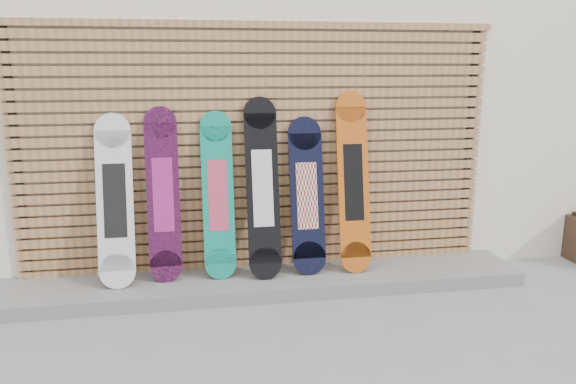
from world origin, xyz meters
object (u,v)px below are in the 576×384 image
snowboard_4 (307,196)px  snowboard_1 (163,195)px  snowboard_5 (353,182)px  snowboard_0 (115,201)px  snowboard_3 (263,188)px  snowboard_2 (218,195)px

snowboard_4 → snowboard_1: bearing=178.9°
snowboard_1 → snowboard_5: bearing=-1.2°
snowboard_0 → snowboard_4: 1.63m
snowboard_0 → snowboard_3: (1.24, -0.00, 0.06)m
snowboard_4 → snowboard_0: bearing=-179.4°
snowboard_1 → snowboard_4: snowboard_1 is taller
snowboard_1 → snowboard_2: snowboard_1 is taller
snowboard_0 → snowboard_3: snowboard_3 is taller
snowboard_4 → snowboard_5: snowboard_5 is taller
snowboard_4 → snowboard_3: bearing=-177.0°
snowboard_0 → snowboard_1: (0.39, 0.04, 0.03)m
snowboard_0 → snowboard_5: bearing=0.2°
snowboard_4 → snowboard_5: 0.43m
snowboard_3 → snowboard_5: 0.82m
snowboard_2 → snowboard_3: 0.39m
snowboard_1 → snowboard_3: 0.85m
snowboard_4 → snowboard_5: (0.42, -0.01, 0.11)m
snowboard_1 → snowboard_2: 0.46m
snowboard_3 → snowboard_5: size_ratio=0.97×
snowboard_5 → snowboard_2: bearing=178.7°
snowboard_2 → snowboard_5: size_ratio=0.90×
snowboard_5 → snowboard_0: bearing=-179.8°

